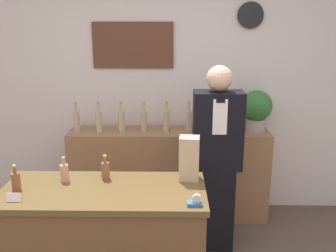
# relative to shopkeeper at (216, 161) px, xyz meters

# --- Properties ---
(back_wall) EXTENTS (5.20, 0.09, 2.70)m
(back_wall) POSITION_rel_shopkeeper_xyz_m (-0.55, 0.80, 0.54)
(back_wall) COLOR silver
(back_wall) RESTS_ON ground_plane
(back_shelf) EXTENTS (2.00, 0.39, 0.92)m
(back_shelf) POSITION_rel_shopkeeper_xyz_m (-0.42, 0.55, -0.35)
(back_shelf) COLOR #8E6642
(back_shelf) RESTS_ON ground_plane
(display_counter) EXTENTS (1.35, 0.60, 0.90)m
(display_counter) POSITION_rel_shopkeeper_xyz_m (-0.83, -0.77, -0.36)
(display_counter) COLOR brown
(display_counter) RESTS_ON ground_plane
(shopkeeper) EXTENTS (0.41, 0.26, 1.63)m
(shopkeeper) POSITION_rel_shopkeeper_xyz_m (0.00, 0.00, 0.00)
(shopkeeper) COLOR black
(shopkeeper) RESTS_ON ground_plane
(potted_plant) EXTENTS (0.31, 0.31, 0.41)m
(potted_plant) POSITION_rel_shopkeeper_xyz_m (0.44, 0.58, 0.33)
(potted_plant) COLOR #9E998E
(potted_plant) RESTS_ON back_shelf
(paper_bag) EXTENTS (0.15, 0.13, 0.31)m
(paper_bag) POSITION_rel_shopkeeper_xyz_m (-0.26, -0.60, 0.24)
(paper_bag) COLOR tan
(paper_bag) RESTS_ON display_counter
(tape_dispenser) EXTENTS (0.09, 0.06, 0.07)m
(tape_dispenser) POSITION_rel_shopkeeper_xyz_m (-0.24, -1.00, 0.11)
(tape_dispenser) COLOR #2D66A8
(tape_dispenser) RESTS_ON display_counter
(price_card_left) EXTENTS (0.09, 0.02, 0.06)m
(price_card_left) POSITION_rel_shopkeeper_xyz_m (-1.35, -0.96, 0.12)
(price_card_left) COLOR white
(price_card_left) RESTS_ON display_counter
(counter_bottle_0) EXTENTS (0.06, 0.06, 0.18)m
(counter_bottle_0) POSITION_rel_shopkeeper_xyz_m (-1.39, -0.80, 0.16)
(counter_bottle_0) COLOR brown
(counter_bottle_0) RESTS_ON display_counter
(counter_bottle_1) EXTENTS (0.06, 0.06, 0.18)m
(counter_bottle_1) POSITION_rel_shopkeeper_xyz_m (-1.12, -0.65, 0.16)
(counter_bottle_1) COLOR tan
(counter_bottle_1) RESTS_ON display_counter
(counter_bottle_2) EXTENTS (0.06, 0.06, 0.18)m
(counter_bottle_2) POSITION_rel_shopkeeper_xyz_m (-0.85, -0.61, 0.16)
(counter_bottle_2) COLOR brown
(counter_bottle_2) RESTS_ON display_counter
(shelf_bottle_0) EXTENTS (0.07, 0.07, 0.30)m
(shelf_bottle_0) POSITION_rel_shopkeeper_xyz_m (-1.33, 0.53, 0.22)
(shelf_bottle_0) COLOR tan
(shelf_bottle_0) RESTS_ON back_shelf
(shelf_bottle_1) EXTENTS (0.07, 0.07, 0.30)m
(shelf_bottle_1) POSITION_rel_shopkeeper_xyz_m (-1.11, 0.53, 0.22)
(shelf_bottle_1) COLOR tan
(shelf_bottle_1) RESTS_ON back_shelf
(shelf_bottle_2) EXTENTS (0.07, 0.07, 0.30)m
(shelf_bottle_2) POSITION_rel_shopkeeper_xyz_m (-0.89, 0.55, 0.22)
(shelf_bottle_2) COLOR tan
(shelf_bottle_2) RESTS_ON back_shelf
(shelf_bottle_3) EXTENTS (0.07, 0.07, 0.30)m
(shelf_bottle_3) POSITION_rel_shopkeeper_xyz_m (-0.67, 0.55, 0.22)
(shelf_bottle_3) COLOR tan
(shelf_bottle_3) RESTS_ON back_shelf
(shelf_bottle_4) EXTENTS (0.07, 0.07, 0.30)m
(shelf_bottle_4) POSITION_rel_shopkeeper_xyz_m (-0.44, 0.56, 0.22)
(shelf_bottle_4) COLOR tan
(shelf_bottle_4) RESTS_ON back_shelf
(shelf_bottle_5) EXTENTS (0.07, 0.07, 0.30)m
(shelf_bottle_5) POSITION_rel_shopkeeper_xyz_m (-0.22, 0.56, 0.22)
(shelf_bottle_5) COLOR tan
(shelf_bottle_5) RESTS_ON back_shelf
(shelf_bottle_6) EXTENTS (0.07, 0.07, 0.30)m
(shelf_bottle_6) POSITION_rel_shopkeeper_xyz_m (0.00, 0.53, 0.22)
(shelf_bottle_6) COLOR tan
(shelf_bottle_6) RESTS_ON back_shelf
(shelf_bottle_7) EXTENTS (0.07, 0.07, 0.30)m
(shelf_bottle_7) POSITION_rel_shopkeeper_xyz_m (0.22, 0.56, 0.22)
(shelf_bottle_7) COLOR tan
(shelf_bottle_7) RESTS_ON back_shelf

